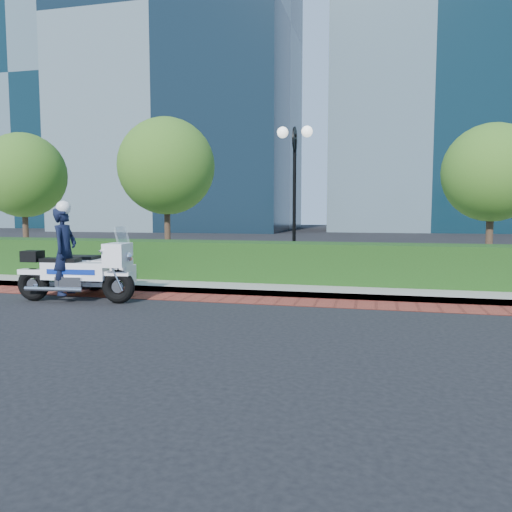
% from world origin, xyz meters
% --- Properties ---
extents(ground, '(120.00, 120.00, 0.00)m').
position_xyz_m(ground, '(0.00, 0.00, 0.00)').
color(ground, black).
rests_on(ground, ground).
extents(brick_strip, '(60.00, 1.00, 0.01)m').
position_xyz_m(brick_strip, '(0.00, 1.50, 0.01)').
color(brick_strip, maroon).
rests_on(brick_strip, ground).
extents(sidewalk, '(60.00, 8.00, 0.15)m').
position_xyz_m(sidewalk, '(0.00, 6.00, 0.07)').
color(sidewalk, gray).
rests_on(sidewalk, ground).
extents(hedge_main, '(18.00, 1.20, 1.00)m').
position_xyz_m(hedge_main, '(0.00, 3.60, 0.65)').
color(hedge_main, black).
rests_on(hedge_main, sidewalk).
extents(lamppost, '(1.02, 0.70, 4.21)m').
position_xyz_m(lamppost, '(1.00, 5.20, 2.96)').
color(lamppost, black).
rests_on(lamppost, sidewalk).
extents(tree_a, '(3.00, 3.00, 4.58)m').
position_xyz_m(tree_a, '(-9.00, 6.50, 3.22)').
color(tree_a, '#332319').
rests_on(tree_a, sidewalk).
extents(tree_b, '(3.20, 3.20, 4.89)m').
position_xyz_m(tree_b, '(-3.50, 6.50, 3.43)').
color(tree_b, '#332319').
rests_on(tree_b, sidewalk).
extents(tree_c, '(2.80, 2.80, 4.30)m').
position_xyz_m(tree_c, '(6.50, 6.50, 3.05)').
color(tree_c, '#332319').
rests_on(tree_c, sidewalk).
extents(tower_left, '(22.00, 16.00, 40.00)m').
position_xyz_m(tower_left, '(-16.00, 40.00, 20.00)').
color(tower_left, black).
rests_on(tower_left, ground).
extents(tower_far_left, '(16.00, 14.00, 34.00)m').
position_xyz_m(tower_far_left, '(-36.00, 46.00, 17.00)').
color(tower_far_left, black).
rests_on(tower_far_left, ground).
extents(police_motorcycle, '(2.70, 1.91, 2.18)m').
position_xyz_m(police_motorcycle, '(-3.14, 0.76, 0.75)').
color(police_motorcycle, black).
rests_on(police_motorcycle, ground).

